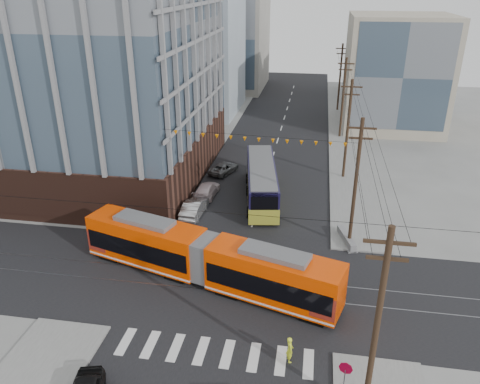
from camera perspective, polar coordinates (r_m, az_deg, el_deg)
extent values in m
plane|color=slate|center=(31.83, -1.96, -15.29)|extent=(160.00, 160.00, 0.00)
cube|color=#381E16|center=(54.52, -21.26, 16.54)|extent=(30.00, 25.00, 28.60)
cube|color=#8C99A5|center=(79.89, -6.91, 16.14)|extent=(18.00, 16.00, 18.00)
cube|color=gray|center=(73.81, 18.41, 13.64)|extent=(14.00, 14.00, 16.00)
cube|color=gray|center=(98.36, -1.83, 18.43)|extent=(16.00, 18.00, 20.00)
cube|color=#8C99A5|center=(93.80, 17.96, 15.17)|extent=(16.00, 16.00, 14.00)
cylinder|color=black|center=(23.55, 16.27, -15.83)|extent=(0.30, 0.30, 11.00)
cylinder|color=black|center=(81.38, 12.09, 13.44)|extent=(0.30, 0.30, 11.00)
imported|color=#AAAAAB|center=(44.24, -5.60, -1.93)|extent=(1.85, 4.74, 1.54)
imported|color=#BDABAF|center=(48.02, -4.10, 0.24)|extent=(2.19, 4.85, 1.38)
imported|color=slate|center=(53.81, -1.97, 2.93)|extent=(3.38, 4.78, 1.21)
imported|color=yellow|center=(28.68, 6.08, -18.54)|extent=(0.58, 0.72, 1.71)
cube|color=slate|center=(40.78, 12.85, -5.57)|extent=(1.79, 3.67, 0.72)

